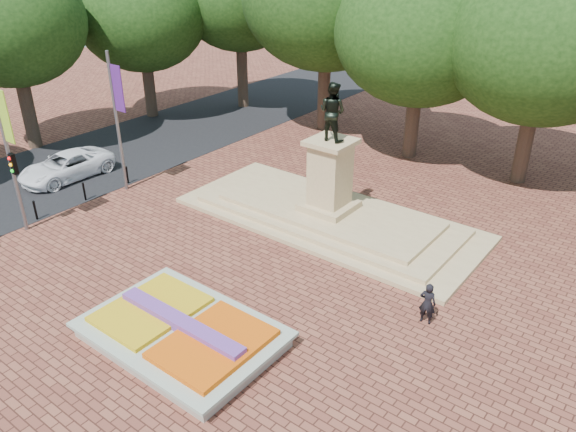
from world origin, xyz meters
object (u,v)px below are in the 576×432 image
Objects in this scene: flower_bed at (182,332)px; pedestrian at (427,303)px; monument at (329,203)px; van at (66,166)px.

flower_bed is 8.21m from pedestrian.
monument is (-1.03, 10.00, 0.50)m from flower_bed.
van is at bearing 159.79° from flower_bed.
pedestrian is at bearing 44.90° from flower_bed.
flower_bed is 15.83m from van.
van is (-14.86, 5.47, 0.32)m from flower_bed.
van is at bearing -161.86° from monument.
monument is 2.79× the size of van.
van is at bearing -8.19° from pedestrian.
van is 20.67m from pedestrian.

